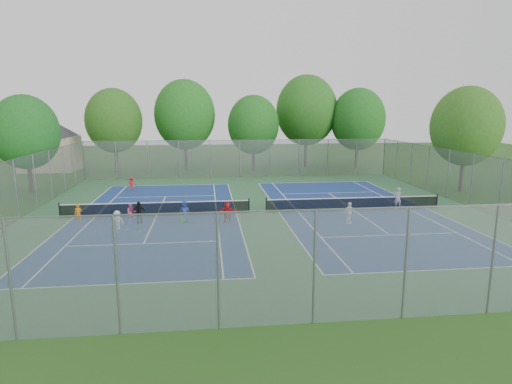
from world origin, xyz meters
TOP-DOWN VIEW (x-y plane):
  - ground at (0.00, 0.00)m, footprint 120.00×120.00m
  - court_pad at (0.00, 0.00)m, footprint 32.00×32.00m
  - court_left at (-7.00, 0.00)m, footprint 10.97×23.77m
  - court_right at (7.00, 0.00)m, footprint 10.97×23.77m
  - net_left at (-7.00, 0.00)m, footprint 12.87×0.10m
  - net_right at (7.00, 0.00)m, footprint 12.87×0.10m
  - fence_north at (0.00, 16.00)m, footprint 32.00×0.10m
  - fence_south at (0.00, -16.00)m, footprint 32.00×0.10m
  - fence_west at (-16.00, 0.00)m, footprint 0.10×32.00m
  - fence_east at (16.00, 0.00)m, footprint 0.10×32.00m
  - house at (-22.00, 24.00)m, footprint 11.03×11.03m
  - tree_nw at (-14.00, 22.00)m, footprint 6.40×6.40m
  - tree_nl at (-6.00, 23.00)m, footprint 7.20×7.20m
  - tree_nc at (2.00, 21.00)m, footprint 6.00×6.00m
  - tree_nr at (9.00, 24.00)m, footprint 7.60×7.60m
  - tree_ne at (15.00, 22.00)m, footprint 6.60×6.60m
  - tree_side_w at (-19.00, 10.00)m, footprint 5.60×5.60m
  - tree_side_e at (19.00, 6.00)m, footprint 6.00×6.00m
  - ball_crate at (-8.50, -2.08)m, footprint 0.43×0.43m
  - ball_hopper at (-5.15, -2.19)m, footprint 0.26×0.26m
  - student_a at (-11.75, -1.50)m, footprint 0.46×0.31m
  - student_b at (-8.43, -1.55)m, footprint 0.71×0.61m
  - student_c at (-8.95, -3.36)m, footprint 0.86×0.62m
  - student_d at (-7.89, -1.99)m, footprint 0.88×0.46m
  - student_e at (-4.99, -2.05)m, footprint 0.77×0.59m
  - student_f at (-2.25, -2.46)m, footprint 1.32×0.45m
  - child_far_baseline at (-10.31, 9.88)m, footprint 0.80×0.48m
  - instructor at (10.32, -0.01)m, footprint 0.60×0.40m
  - teen_court_b at (5.44, -3.60)m, footprint 0.89×0.65m
  - tennis_ball_0 at (-9.85, -3.99)m, footprint 0.07×0.07m
  - tennis_ball_1 at (-4.19, -3.21)m, footprint 0.07×0.07m
  - tennis_ball_2 at (-3.68, -3.69)m, footprint 0.07×0.07m
  - tennis_ball_3 at (-3.37, -6.37)m, footprint 0.07×0.07m
  - tennis_ball_4 at (-7.53, -4.12)m, footprint 0.07×0.07m
  - tennis_ball_5 at (-8.94, -4.88)m, footprint 0.07×0.07m
  - tennis_ball_6 at (-10.51, -4.71)m, footprint 0.07×0.07m
  - tennis_ball_7 at (-4.41, -1.61)m, footprint 0.07×0.07m
  - tennis_ball_8 at (-7.13, -4.90)m, footprint 0.07×0.07m
  - tennis_ball_9 at (-8.47, -5.38)m, footprint 0.07×0.07m
  - tennis_ball_10 at (-8.40, -3.57)m, footprint 0.07×0.07m
  - tennis_ball_11 at (-8.67, -6.55)m, footprint 0.07×0.07m

SIDE VIEW (x-z plane):
  - ground at x=0.00m, z-range 0.00..0.00m
  - court_pad at x=0.00m, z-range 0.00..0.01m
  - court_left at x=-7.00m, z-range 0.01..0.02m
  - court_right at x=7.00m, z-range 0.01..0.02m
  - tennis_ball_0 at x=-9.85m, z-range 0.00..0.07m
  - tennis_ball_1 at x=-4.19m, z-range 0.00..0.07m
  - tennis_ball_2 at x=-3.68m, z-range 0.00..0.07m
  - tennis_ball_3 at x=-3.37m, z-range 0.00..0.07m
  - tennis_ball_4 at x=-7.53m, z-range 0.00..0.07m
  - tennis_ball_5 at x=-8.94m, z-range 0.00..0.07m
  - tennis_ball_6 at x=-10.51m, z-range 0.00..0.07m
  - tennis_ball_7 at x=-4.41m, z-range 0.00..0.07m
  - tennis_ball_8 at x=-7.13m, z-range 0.00..0.07m
  - tennis_ball_9 at x=-8.47m, z-range 0.00..0.07m
  - tennis_ball_10 at x=-8.40m, z-range 0.00..0.07m
  - tennis_ball_11 at x=-8.67m, z-range 0.00..0.07m
  - ball_crate at x=-8.50m, z-range 0.00..0.28m
  - ball_hopper at x=-5.15m, z-range 0.00..0.47m
  - net_left at x=-7.00m, z-range 0.00..0.91m
  - net_right at x=7.00m, z-range 0.00..0.91m
  - student_c at x=-8.95m, z-range 0.00..1.20m
  - child_far_baseline at x=-10.31m, z-range 0.00..1.20m
  - student_b at x=-8.43m, z-range 0.00..1.24m
  - student_a at x=-11.75m, z-range 0.00..1.26m
  - student_e at x=-4.99m, z-range 0.00..1.39m
  - teen_court_b at x=5.44m, z-range 0.00..1.41m
  - student_f at x=-2.25m, z-range 0.00..1.41m
  - student_d at x=-7.89m, z-range 0.00..1.44m
  - instructor at x=10.32m, z-range 0.00..1.62m
  - fence_north at x=0.00m, z-range 0.00..4.00m
  - fence_south at x=0.00m, z-range 0.00..4.00m
  - fence_west at x=-16.00m, z-range 0.00..4.00m
  - fence_east at x=16.00m, z-range 0.00..4.00m
  - house at x=-22.00m, z-range 0.56..7.86m
  - tree_side_w at x=-19.00m, z-range 1.01..9.48m
  - tree_nc at x=2.00m, z-range 0.97..9.82m
  - tree_side_e at x=19.00m, z-range 1.14..10.34m
  - tree_nw at x=-14.00m, z-range 1.10..10.68m
  - tree_ne at x=15.00m, z-range 1.08..10.85m
  - tree_nl at x=-6.00m, z-range 1.20..11.89m
  - tree_nr at x=9.00m, z-range 1.33..12.75m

